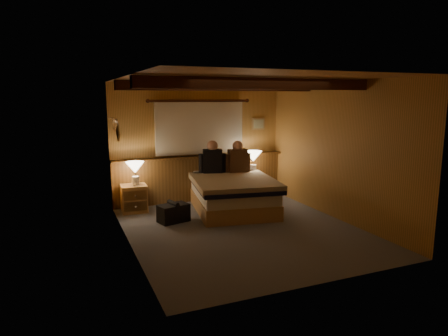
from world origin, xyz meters
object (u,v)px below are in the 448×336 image
person_right (238,159)px  nightstand_left (134,198)px  lamp_left (135,169)px  duffel_bag (174,213)px  lamp_right (253,158)px  person_left (212,159)px  bed (233,194)px  nightstand_right (251,186)px

person_right → nightstand_left: bearing=-175.6°
lamp_left → duffel_bag: size_ratio=0.78×
lamp_right → person_left: 0.93m
person_left → person_right: (0.50, -0.11, -0.01)m
lamp_left → lamp_right: size_ratio=0.95×
bed → duffel_bag: (-1.22, -0.24, -0.17)m
lamp_left → bed: bearing=-19.4°
duffel_bag → lamp_left: bearing=105.1°
person_right → nightstand_right: bearing=30.7°
bed → lamp_right: bearing=50.6°
nightstand_left → person_right: bearing=-0.6°
nightstand_left → lamp_left: bearing=-46.4°
person_left → lamp_right: bearing=18.5°
nightstand_right → duffel_bag: 2.17m
duffel_bag → nightstand_left: bearing=105.7°
lamp_right → duffel_bag: bearing=-155.3°
bed → person_right: bearing=66.4°
lamp_left → person_right: size_ratio=0.68×
person_left → duffel_bag: (-1.06, -0.88, -0.74)m
duffel_bag → lamp_right: bearing=10.1°
nightstand_right → duffel_bag: size_ratio=1.02×
lamp_left → nightstand_right: bearing=2.1°
bed → nightstand_left: bed is taller
bed → lamp_right: (0.76, 0.67, 0.55)m
bed → lamp_right: lamp_right is taller
nightstand_right → person_left: size_ratio=0.86×
nightstand_right → lamp_right: size_ratio=1.24×
bed → nightstand_right: size_ratio=3.54×
nightstand_left → person_right: (2.08, -0.12, 0.64)m
bed → person_right: size_ratio=3.13×
lamp_right → person_left: bearing=-177.7°
lamp_left → person_right: (2.04, -0.08, 0.07)m
bed → nightstand_right: 1.01m
nightstand_left → duffel_bag: bearing=-57.0°
bed → lamp_right: size_ratio=4.41×
bed → lamp_left: bearing=169.8°
nightstand_left → bed: bearing=-17.6°
lamp_right → duffel_bag: 2.30m
lamp_left → person_right: person_right is taller
lamp_left → duffel_bag: lamp_left is taller
nightstand_right → bed: bearing=-124.9°
person_left → nightstand_right: bearing=19.8°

